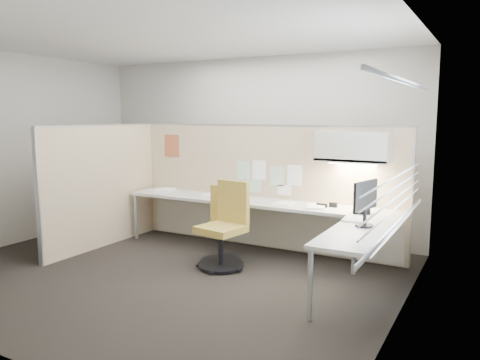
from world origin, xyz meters
The scene contains 26 objects.
floor centered at (0.00, 0.00, -0.01)m, with size 5.50×4.50×0.01m, color black.
ceiling centered at (0.00, 0.00, 2.80)m, with size 5.50×4.50×0.01m, color white.
wall_back centered at (0.00, 2.25, 1.40)m, with size 5.50×0.02×2.80m, color beige.
wall_left centered at (-2.75, 0.00, 1.40)m, with size 0.02×4.50×2.80m, color beige.
wall_right centered at (2.75, 0.00, 1.40)m, with size 0.02×4.50×2.80m, color beige.
window_pane centered at (2.73, 0.00, 1.55)m, with size 0.01×2.80×1.30m, color #97A4B0.
partition_back centered at (0.55, 1.60, 0.88)m, with size 4.10×0.06×1.75m, color #CDB58E.
partition_left centered at (-1.50, 0.50, 0.88)m, with size 0.06×2.20×1.75m, color #CDB58E.
desk centered at (0.93, 1.13, 0.60)m, with size 4.00×2.07×0.73m.
overhead_bin centered at (1.90, 1.39, 1.51)m, with size 0.90×0.36×0.38m, color beige.
task_light_strip centered at (1.90, 1.39, 1.30)m, with size 0.60×0.06×0.02m, color #FFEABF.
pinned_papers centered at (0.63, 1.57, 1.03)m, with size 1.01×0.00×0.47m.
poster centered at (-1.05, 1.57, 1.42)m, with size 0.28×0.00×0.35m, color #FF5F20.
chair_left centered at (0.41, 0.70, 0.45)m, with size 0.53×0.55×0.97m.
chair_right centered at (0.55, 0.52, 0.50)m, with size 0.58×0.60×1.07m.
monitor centered at (2.30, 0.48, 1.01)m, with size 0.19×0.46×0.49m.
phone centered at (2.09, 1.16, 0.78)m, with size 0.25×0.23×0.12m.
stapler centered at (1.55, 1.27, 0.76)m, with size 0.14×0.04×0.05m, color black.
tape_dispenser centered at (1.68, 1.35, 0.76)m, with size 0.10×0.06×0.06m, color black.
coat_hook centered at (-1.58, -0.09, 1.42)m, with size 0.18×0.43×1.30m.
paper_stack_0 centered at (-0.99, 1.31, 0.75)m, with size 0.23×0.30×0.04m, color white.
paper_stack_1 centered at (-0.16, 1.34, 0.74)m, with size 0.23×0.30×0.02m, color white.
paper_stack_2 centered at (0.21, 1.18, 0.75)m, with size 0.23×0.30×0.05m, color white.
paper_stack_3 centered at (1.04, 1.24, 0.74)m, with size 0.23×0.30×0.01m, color white.
paper_stack_4 centered at (1.49, 1.21, 0.74)m, with size 0.23×0.30×0.03m, color white.
paper_stack_5 centered at (2.11, 0.75, 0.74)m, with size 0.23×0.30×0.02m, color white.
Camera 1 is at (3.50, -4.38, 1.90)m, focal length 35.00 mm.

